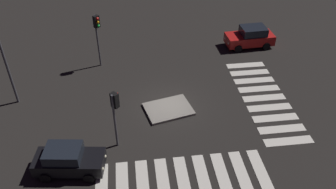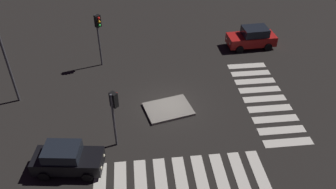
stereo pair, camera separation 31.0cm
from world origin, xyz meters
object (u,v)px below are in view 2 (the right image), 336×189
Objects in this scene: traffic_light_south at (114,106)px; traffic_light_west at (98,28)px; car_red at (252,38)px; traffic_island at (168,109)px; car_black at (67,159)px.

traffic_light_south is 0.87× the size of traffic_light_west.
traffic_light_west is at bearing 4.71° from car_red.
traffic_island is 5.44m from traffic_light_south.
car_black is at bearing -143.23° from traffic_island.
traffic_island is at bearing 44.48° from car_black.
traffic_light_west reaches higher than car_red.
traffic_light_south is 9.62m from traffic_light_west.
car_red is 1.12× the size of traffic_light_south.
traffic_light_south is at bearing 40.19° from car_black.
traffic_island is 0.93× the size of traffic_light_south.
car_black is 0.92× the size of traffic_light_west.
car_red is 1.06× the size of car_black.
car_red is at bearing 44.18° from traffic_island.
traffic_island is at bearing -4.36° from traffic_light_south.
traffic_light_south is at bearing -140.05° from traffic_island.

